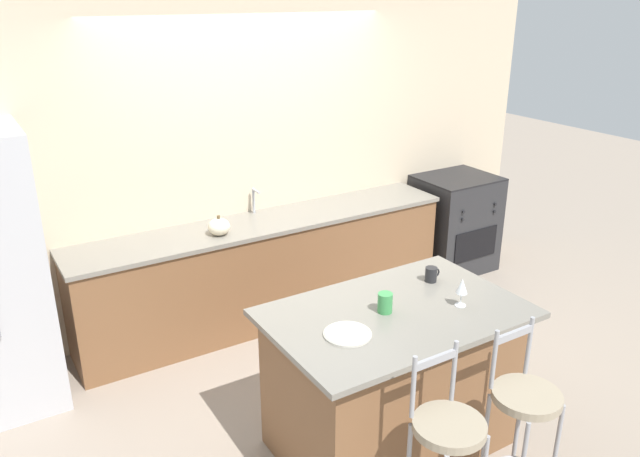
# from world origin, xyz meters

# --- Properties ---
(ground_plane) EXTENTS (18.00, 18.00, 0.00)m
(ground_plane) POSITION_xyz_m (0.00, 0.00, 0.00)
(ground_plane) COLOR gray
(wall_back) EXTENTS (6.00, 0.07, 2.70)m
(wall_back) POSITION_xyz_m (0.00, 0.64, 1.35)
(wall_back) COLOR beige
(wall_back) RESTS_ON ground_plane
(back_counter) EXTENTS (3.24, 0.62, 0.90)m
(back_counter) POSITION_xyz_m (0.00, 0.35, 0.45)
(back_counter) COLOR brown
(back_counter) RESTS_ON ground_plane
(sink_faucet) EXTENTS (0.02, 0.13, 0.22)m
(sink_faucet) POSITION_xyz_m (0.00, 0.53, 1.03)
(sink_faucet) COLOR #ADAFB5
(sink_faucet) RESTS_ON back_counter
(kitchen_island) EXTENTS (1.50, 0.96, 0.93)m
(kitchen_island) POSITION_xyz_m (-0.07, -1.50, 0.47)
(kitchen_island) COLOR brown
(kitchen_island) RESTS_ON ground_plane
(oven_range) EXTENTS (0.74, 0.66, 0.96)m
(oven_range) POSITION_xyz_m (2.08, 0.30, 0.48)
(oven_range) COLOR #28282B
(oven_range) RESTS_ON ground_plane
(bar_stool_near) EXTENTS (0.36, 0.36, 1.09)m
(bar_stool_near) POSITION_xyz_m (-0.32, -2.23, 0.60)
(bar_stool_near) COLOR #99999E
(bar_stool_near) RESTS_ON ground_plane
(bar_stool_far) EXTENTS (0.36, 0.36, 1.09)m
(bar_stool_far) POSITION_xyz_m (0.17, -2.26, 0.60)
(bar_stool_far) COLOR #99999E
(bar_stool_far) RESTS_ON ground_plane
(dinner_plate) EXTENTS (0.26, 0.26, 0.02)m
(dinner_plate) POSITION_xyz_m (-0.47, -1.57, 0.94)
(dinner_plate) COLOR beige
(dinner_plate) RESTS_ON kitchen_island
(wine_glass) EXTENTS (0.07, 0.07, 0.18)m
(wine_glass) POSITION_xyz_m (0.29, -1.64, 1.05)
(wine_glass) COLOR white
(wine_glass) RESTS_ON kitchen_island
(coffee_mug) EXTENTS (0.11, 0.08, 0.10)m
(coffee_mug) POSITION_xyz_m (0.36, -1.30, 0.98)
(coffee_mug) COLOR #232326
(coffee_mug) RESTS_ON kitchen_island
(tumbler_cup) EXTENTS (0.09, 0.09, 0.12)m
(tumbler_cup) POSITION_xyz_m (-0.14, -1.47, 0.99)
(tumbler_cup) COLOR #3D934C
(tumbler_cup) RESTS_ON kitchen_island
(pumpkin_decoration) EXTENTS (0.17, 0.17, 0.16)m
(pumpkin_decoration) POSITION_xyz_m (-0.45, 0.23, 0.96)
(pumpkin_decoration) COLOR beige
(pumpkin_decoration) RESTS_ON back_counter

